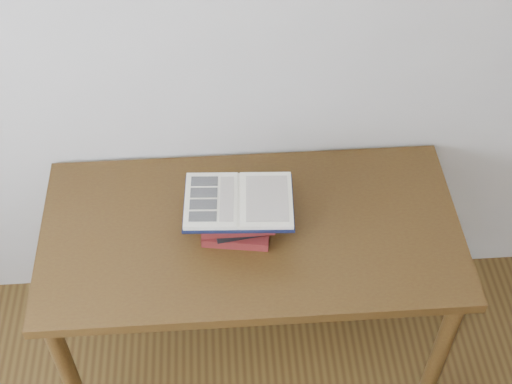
{
  "coord_description": "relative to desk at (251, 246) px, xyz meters",
  "views": [
    {
      "loc": [
        0.01,
        -0.13,
        2.61
      ],
      "look_at": [
        0.11,
        1.35,
        0.97
      ],
      "focal_mm": 50.0,
      "sensor_mm": 36.0,
      "label": 1
    }
  ],
  "objects": [
    {
      "name": "book_stack",
      "position": [
        -0.04,
        -0.0,
        0.16
      ],
      "size": [
        0.24,
        0.19,
        0.12
      ],
      "color": "#5A1619",
      "rests_on": "desk"
    },
    {
      "name": "open_book",
      "position": [
        -0.04,
        0.0,
        0.23
      ],
      "size": [
        0.37,
        0.26,
        0.03
      ],
      "rotation": [
        0.0,
        0.0,
        -0.06
      ],
      "color": "black",
      "rests_on": "book_stack"
    },
    {
      "name": "desk",
      "position": [
        0.0,
        0.0,
        0.0
      ],
      "size": [
        1.41,
        0.71,
        0.76
      ],
      "color": "#422E10",
      "rests_on": "ground"
    }
  ]
}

